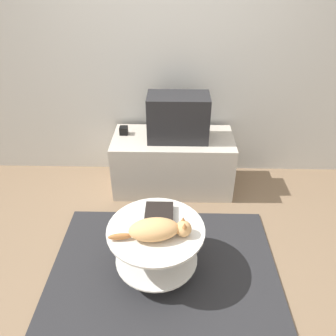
% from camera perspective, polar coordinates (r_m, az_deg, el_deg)
% --- Properties ---
extents(ground_plane, '(12.00, 12.00, 0.00)m').
position_cam_1_polar(ground_plane, '(2.78, -0.69, -17.20)').
color(ground_plane, '#7F664C').
extents(wall_back, '(8.00, 0.05, 2.60)m').
position_cam_1_polar(wall_back, '(3.43, 0.05, 18.91)').
color(wall_back, silver).
rests_on(wall_back, ground_plane).
extents(rug, '(1.81, 1.34, 0.02)m').
position_cam_1_polar(rug, '(2.77, -0.69, -17.07)').
color(rug, '#28282B').
rests_on(rug, ground_plane).
extents(tv_stand, '(1.23, 0.60, 0.59)m').
position_cam_1_polar(tv_stand, '(3.47, 0.86, 0.98)').
color(tv_stand, beige).
rests_on(tv_stand, ground_plane).
extents(tv, '(0.59, 0.33, 0.45)m').
position_cam_1_polar(tv, '(3.20, 1.77, 8.75)').
color(tv, '#232326').
rests_on(tv, tv_stand).
extents(speaker, '(0.08, 0.08, 0.08)m').
position_cam_1_polar(speaker, '(3.40, -7.72, 6.49)').
color(speaker, black).
rests_on(speaker, tv_stand).
extents(coffee_table, '(0.72, 0.72, 0.45)m').
position_cam_1_polar(coffee_table, '(2.54, -2.04, -13.05)').
color(coffee_table, '#B2B2B7').
rests_on(coffee_table, rug).
extents(dvd_box, '(0.21, 0.21, 0.05)m').
position_cam_1_polar(dvd_box, '(2.52, -1.54, -7.77)').
color(dvd_box, black).
rests_on(dvd_box, coffee_table).
extents(cat, '(0.58, 0.24, 0.15)m').
position_cam_1_polar(cat, '(2.32, -1.92, -10.66)').
color(cat, tan).
rests_on(cat, coffee_table).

